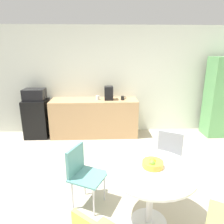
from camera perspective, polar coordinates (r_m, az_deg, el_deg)
ground_plane at (r=2.99m, az=3.13°, el=-26.25°), size 6.00×6.00×0.00m
wall_back at (r=5.24m, az=0.17°, el=8.56°), size 6.00×0.10×2.60m
counter_block at (r=5.09m, az=-4.85°, el=-1.58°), size 2.07×0.60×0.90m
mini_fridge at (r=5.33m, az=-19.88°, el=-1.64°), size 0.54×0.54×0.91m
microwave at (r=5.19m, az=-20.52°, el=4.53°), size 0.48×0.38×0.26m
locker_cabinet at (r=5.60m, az=27.51°, el=3.54°), size 0.60×0.50×1.90m
round_table at (r=2.55m, az=10.65°, el=-18.11°), size 1.01×1.01×0.75m
chair_gray at (r=3.36m, az=15.18°, el=-10.74°), size 0.57×0.57×0.83m
chair_teal at (r=2.88m, az=-8.34°, el=-15.30°), size 0.56×0.56×0.83m
fruit_bowl at (r=2.48m, az=11.09°, el=-13.75°), size 0.24×0.24×0.11m
mug_white at (r=4.97m, az=-3.96°, el=3.96°), size 0.13×0.08×0.09m
mug_green at (r=4.93m, az=2.96°, el=3.85°), size 0.13×0.08×0.09m
coffee_maker at (r=4.93m, az=-0.92°, el=5.22°), size 0.20×0.24×0.32m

